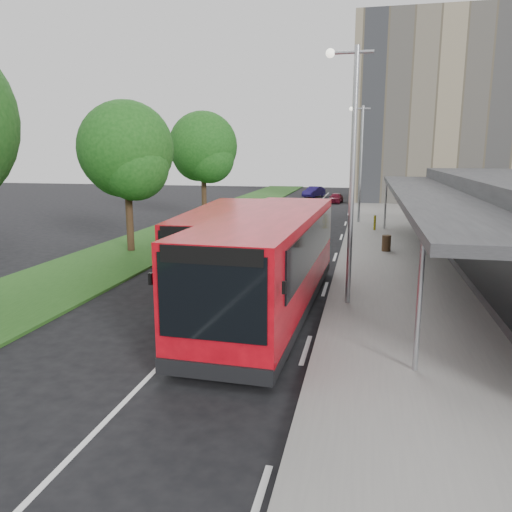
{
  "coord_description": "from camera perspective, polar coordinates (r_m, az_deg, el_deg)",
  "views": [
    {
      "loc": [
        4.64,
        -14.12,
        5.0
      ],
      "look_at": [
        1.02,
        2.34,
        1.5
      ],
      "focal_mm": 35.0,
      "sensor_mm": 36.0,
      "label": 1
    }
  ],
  "objects": [
    {
      "name": "lamp_post_far",
      "position": [
        36.13,
        11.79,
        11.04
      ],
      "size": [
        1.44,
        0.28,
        8.0
      ],
      "color": "#999CA2",
      "rests_on": "pavement"
    },
    {
      "name": "car_far",
      "position": [
        57.98,
        6.63,
        7.3
      ],
      "size": [
        2.46,
        3.86,
        1.2
      ],
      "primitive_type": "imported",
      "rotation": [
        0.0,
        0.0,
        -0.36
      ],
      "color": "navy",
      "rests_on": "ground"
    },
    {
      "name": "pavement",
      "position": [
        34.5,
        14.55,
        3.15
      ],
      "size": [
        5.0,
        80.0,
        0.15
      ],
      "primitive_type": "cube",
      "color": "gray",
      "rests_on": "ground"
    },
    {
      "name": "bus_second",
      "position": [
        20.58,
        -3.83,
        1.67
      ],
      "size": [
        3.16,
        9.89,
        2.76
      ],
      "rotation": [
        0.0,
        0.0,
        0.07
      ],
      "color": "red",
      "rests_on": "ground"
    },
    {
      "name": "lane_centre_line",
      "position": [
        29.91,
        3.3,
        2.1
      ],
      "size": [
        0.12,
        70.0,
        0.01
      ],
      "primitive_type": "cube",
      "color": "silver",
      "rests_on": "ground"
    },
    {
      "name": "office_block",
      "position": [
        57.04,
        22.61,
        14.89
      ],
      "size": [
        22.0,
        12.0,
        18.0
      ],
      "primitive_type": "cube",
      "color": "gray",
      "rests_on": "ground"
    },
    {
      "name": "grass_verge",
      "position": [
        36.39,
        -6.39,
        3.84
      ],
      "size": [
        5.0,
        80.0,
        0.1
      ],
      "primitive_type": "cube",
      "color": "#1D4817",
      "rests_on": "ground"
    },
    {
      "name": "lamp_post_near",
      "position": [
        16.13,
        10.71,
        10.53
      ],
      "size": [
        1.44,
        0.28,
        8.0
      ],
      "color": "#999CA2",
      "rests_on": "pavement"
    },
    {
      "name": "ground",
      "position": [
        15.69,
        -5.53,
        -6.92
      ],
      "size": [
        120.0,
        120.0,
        0.0
      ],
      "primitive_type": "plane",
      "color": "black",
      "rests_on": "ground"
    },
    {
      "name": "bollard",
      "position": [
        32.73,
        13.42,
        3.72
      ],
      "size": [
        0.19,
        0.19,
        0.94
      ],
      "primitive_type": "cylinder",
      "rotation": [
        0.0,
        0.0,
        0.31
      ],
      "color": "yellow",
      "rests_on": "pavement"
    },
    {
      "name": "bus_main",
      "position": [
        15.65,
        1.61,
        -0.74
      ],
      "size": [
        3.2,
        11.25,
        3.16
      ],
      "rotation": [
        0.0,
        0.0,
        -0.03
      ],
      "color": "red",
      "rests_on": "ground"
    },
    {
      "name": "litter_bin",
      "position": [
        25.87,
        14.68,
        1.44
      ],
      "size": [
        0.48,
        0.48,
        0.8
      ],
      "primitive_type": "cylinder",
      "rotation": [
        0.0,
        0.0,
        0.1
      ],
      "color": "#3D2A19",
      "rests_on": "pavement"
    },
    {
      "name": "kerb_dashes",
      "position": [
        33.52,
        9.98,
        2.99
      ],
      "size": [
        0.12,
        56.0,
        0.01
      ],
      "color": "silver",
      "rests_on": "ground"
    },
    {
      "name": "tree_far",
      "position": [
        37.06,
        -6.06,
        11.87
      ],
      "size": [
        4.94,
        4.94,
        7.94
      ],
      "color": "#342014",
      "rests_on": "ground"
    },
    {
      "name": "tree_mid",
      "position": [
        25.94,
        -14.57,
        11.07
      ],
      "size": [
        4.69,
        4.69,
        7.54
      ],
      "color": "#342014",
      "rests_on": "ground"
    },
    {
      "name": "car_near",
      "position": [
        51.4,
        9.09,
        6.58
      ],
      "size": [
        1.55,
        3.14,
        1.03
      ],
      "primitive_type": "imported",
      "rotation": [
        0.0,
        0.0,
        -0.11
      ],
      "color": "#5C0D1D",
      "rests_on": "ground"
    }
  ]
}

